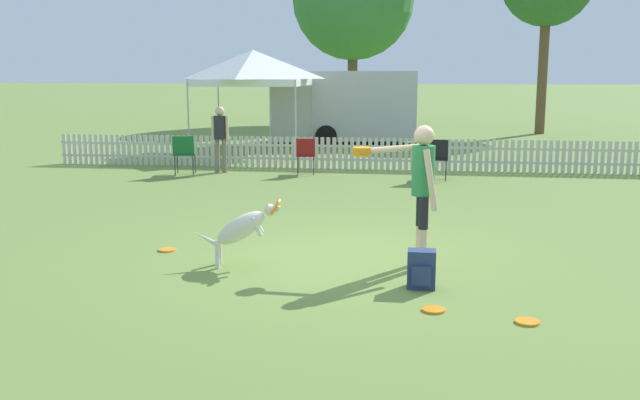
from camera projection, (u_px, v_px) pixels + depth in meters
ground_plane at (351, 259)px, 9.18m from camera, size 240.00×240.00×0.00m
handler_person at (419, 177)px, 8.72m from camera, size 1.08×0.52×1.75m
leaping_dog at (242, 228)px, 8.79m from camera, size 1.11×0.40×0.86m
frisbee_near_handler at (527, 322)px, 6.88m from camera, size 0.24×0.24×0.02m
frisbee_near_dog at (167, 250)px, 9.63m from camera, size 0.24×0.24×0.02m
frisbee_midfield at (434, 310)px, 7.22m from camera, size 0.24×0.24×0.02m
backpack_on_grass at (421, 269)px, 7.95m from camera, size 0.31×0.26×0.44m
picket_fence at (385, 154)px, 17.41m from camera, size 16.84×0.04×0.78m
folding_chair_blue_left at (184, 151)px, 16.52m from camera, size 0.58×0.59×0.92m
folding_chair_center at (436, 156)px, 15.69m from camera, size 0.54×0.56×0.92m
folding_chair_green_right at (306, 153)px, 16.58m from camera, size 0.50×0.52×0.85m
canopy_tent_main at (253, 68)px, 20.73m from camera, size 3.06×3.06×2.99m
spectator_standing at (220, 133)px, 16.82m from camera, size 0.42×0.27×1.57m
equipment_trailer at (340, 105)px, 23.57m from camera, size 5.60×3.13×2.38m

